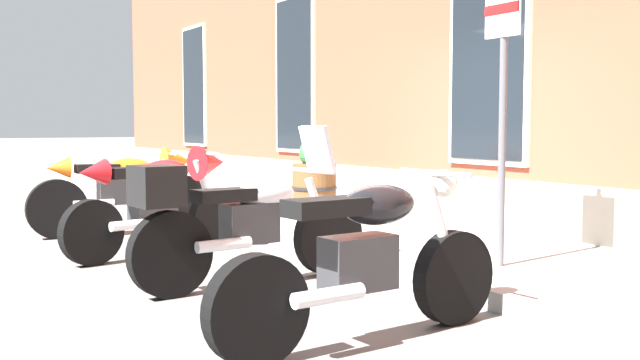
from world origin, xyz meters
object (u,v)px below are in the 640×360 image
Objects in this scene: motorcycle_red_sport at (164,196)px; motorcycle_silver_touring at (243,220)px; parking_sign at (503,80)px; barrel_planter at (314,180)px; motorcycle_orange_sport at (128,187)px; motorcycle_black_naked at (368,260)px.

motorcycle_silver_touring reaches higher than motorcycle_red_sport.
motorcycle_red_sport is 3.44m from parking_sign.
parking_sign is 2.38× the size of barrel_planter.
motorcycle_red_sport is 2.85m from barrel_planter.
barrel_planter is at bearing 141.15° from motorcycle_silver_touring.
barrel_planter is at bearing 171.03° from parking_sign.
parking_sign reaches higher than motorcycle_orange_sport.
motorcycle_orange_sport is at bearing 179.10° from motorcycle_black_naked.
parking_sign is 4.21m from barrel_planter.
parking_sign is (4.28, 1.76, 1.08)m from motorcycle_orange_sport.
motorcycle_red_sport is at bearing -145.01° from parking_sign.
motorcycle_orange_sport is 1.60m from motorcycle_red_sport.
motorcycle_red_sport reaches higher than motorcycle_black_naked.
barrel_planter is (-1.34, 2.51, -0.02)m from motorcycle_red_sport.
motorcycle_red_sport is 0.93× the size of motorcycle_silver_touring.
motorcycle_orange_sport is 2.41m from barrel_planter.
motorcycle_orange_sport is at bearing 175.87° from motorcycle_red_sport.
motorcycle_silver_touring is at bearing -38.85° from barrel_planter.
motorcycle_orange_sport is 4.75m from parking_sign.
motorcycle_black_naked is (3.47, 0.04, -0.09)m from motorcycle_red_sport.
motorcycle_silver_touring is at bearing -117.54° from parking_sign.
parking_sign reaches higher than motorcycle_red_sport.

